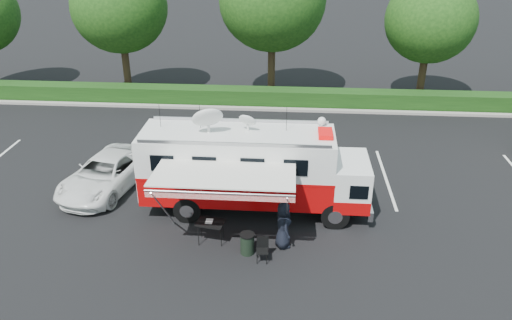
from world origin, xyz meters
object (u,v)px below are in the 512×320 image
at_px(command_truck, 253,169).
at_px(folding_table, 210,223).
at_px(trash_bin, 247,243).
at_px(white_suv, 108,188).

distance_m(command_truck, folding_table, 2.78).
bearing_deg(folding_table, trash_bin, -22.69).
relative_size(command_truck, folding_table, 8.11).
distance_m(command_truck, white_suv, 6.58).
height_order(command_truck, trash_bin, command_truck).
bearing_deg(command_truck, white_suv, 168.87).
height_order(command_truck, folding_table, command_truck).
height_order(white_suv, folding_table, folding_table).
bearing_deg(command_truck, trash_bin, -89.47).
relative_size(folding_table, trash_bin, 1.39).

